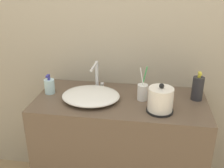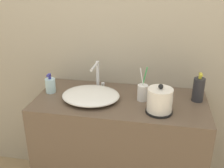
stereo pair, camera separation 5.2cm
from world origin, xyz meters
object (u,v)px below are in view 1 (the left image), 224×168
object	(u,v)px
faucet	(97,74)
lotion_bottle	(198,88)
shampoo_bottle	(50,86)
electric_kettle	(160,101)
toothbrush_cup	(143,92)

from	to	relation	value
faucet	lotion_bottle	bearing A→B (deg)	-4.66
shampoo_bottle	electric_kettle	bearing A→B (deg)	-11.20
lotion_bottle	toothbrush_cup	bearing A→B (deg)	-170.79
toothbrush_cup	shampoo_bottle	distance (m)	0.61
electric_kettle	toothbrush_cup	world-z (taller)	toothbrush_cup
electric_kettle	lotion_bottle	world-z (taller)	lotion_bottle
lotion_bottle	electric_kettle	bearing A→B (deg)	-139.73
faucet	lotion_bottle	size ratio (longest dim) A/B	1.04
toothbrush_cup	faucet	bearing A→B (deg)	161.08
electric_kettle	toothbrush_cup	xyz separation A→B (m)	(-0.11, 0.14, -0.01)
electric_kettle	toothbrush_cup	bearing A→B (deg)	127.21
toothbrush_cup	lotion_bottle	size ratio (longest dim) A/B	1.18
lotion_bottle	shampoo_bottle	size ratio (longest dim) A/B	1.40
faucet	electric_kettle	xyz separation A→B (m)	(0.42, -0.25, -0.05)
lotion_bottle	shampoo_bottle	bearing A→B (deg)	-176.80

